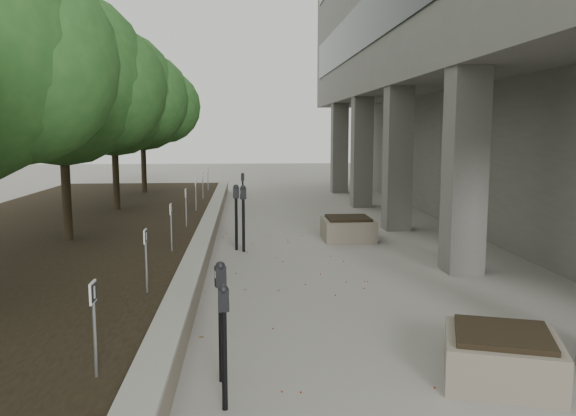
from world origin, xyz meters
name	(u,v)px	position (x,y,z in m)	size (l,w,h in m)	color
retaining_wall	(206,236)	(-1.82, 9.00, 0.25)	(0.39, 26.00, 0.50)	gray
planting_bed	(52,240)	(-5.50, 9.00, 0.20)	(7.00, 26.00, 0.40)	black
crabapple_tree_3	(62,115)	(-4.80, 8.00, 3.12)	(4.60, 4.00, 5.44)	#245721
crabapple_tree_4	(114,120)	(-4.80, 13.00, 3.12)	(4.60, 4.00, 5.44)	#245721
crabapple_tree_5	(142,122)	(-4.80, 18.00, 3.12)	(4.60, 4.00, 5.44)	#245721
parking_sign_2	(95,330)	(-2.35, 0.50, 0.88)	(0.04, 0.22, 0.96)	black
parking_sign_3	(146,261)	(-2.35, 3.50, 0.88)	(0.04, 0.22, 0.96)	black
parking_sign_4	(171,228)	(-2.35, 6.50, 0.88)	(0.04, 0.22, 0.96)	black
parking_sign_5	(186,208)	(-2.35, 9.50, 0.88)	(0.04, 0.22, 0.96)	black
parking_sign_6	(196,195)	(-2.35, 12.50, 0.88)	(0.04, 0.22, 0.96)	black
parking_sign_7	(203,185)	(-2.35, 15.50, 0.88)	(0.04, 0.22, 0.96)	black
parking_sign_8	(208,178)	(-2.35, 18.50, 0.88)	(0.04, 0.22, 0.96)	black
parking_meter_1	(221,322)	(-1.16, 1.21, 0.69)	(0.14, 0.10, 1.38)	black
parking_meter_2	(224,348)	(-1.11, 0.53, 0.65)	(0.13, 0.09, 1.29)	black
parking_meter_3	(236,217)	(-1.09, 8.45, 0.78)	(0.15, 0.11, 1.55)	black
parking_meter_4	(243,219)	(-0.92, 8.25, 0.78)	(0.15, 0.11, 1.55)	black
parking_meter_5	(243,192)	(-0.95, 15.16, 0.67)	(0.13, 0.09, 1.34)	black
planter_front	(502,356)	(1.97, 1.00, 0.28)	(1.22, 1.22, 0.57)	gray
planter_back	(348,228)	(1.76, 9.54, 0.30)	(1.28, 1.28, 0.60)	gray
berry_scatter	(290,288)	(-0.10, 5.00, 0.01)	(3.30, 14.10, 0.02)	maroon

